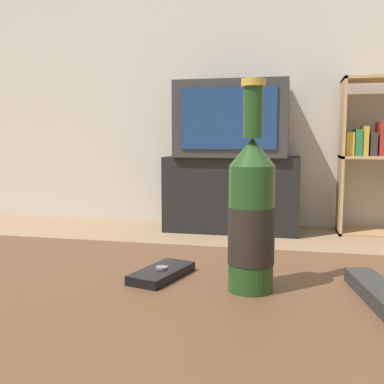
{
  "coord_description": "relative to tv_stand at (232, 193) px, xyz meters",
  "views": [
    {
      "loc": [
        0.24,
        -0.51,
        0.66
      ],
      "look_at": [
        0.04,
        0.4,
        0.55
      ],
      "focal_mm": 42.0,
      "sensor_mm": 36.0,
      "label": 1
    }
  ],
  "objects": [
    {
      "name": "back_wall",
      "position": [
        0.18,
        0.29,
        1.03
      ],
      "size": [
        8.0,
        0.05,
        2.6
      ],
      "color": "beige",
      "rests_on": "ground_plane"
    },
    {
      "name": "coffee_table",
      "position": [
        0.18,
        -2.74,
        0.12
      ],
      "size": [
        1.31,
        0.69,
        0.45
      ],
      "color": "brown",
      "rests_on": "ground_plane"
    },
    {
      "name": "tv_stand",
      "position": [
        0.0,
        0.0,
        0.0
      ],
      "size": [
        0.95,
        0.43,
        0.54
      ],
      "color": "black",
      "rests_on": "ground_plane"
    },
    {
      "name": "television",
      "position": [
        0.0,
        -0.0,
        0.53
      ],
      "size": [
        0.78,
        0.51,
        0.53
      ],
      "color": "#2D2D2D",
      "rests_on": "tv_stand"
    },
    {
      "name": "bookshelf",
      "position": [
        0.96,
        0.07,
        0.31
      ],
      "size": [
        0.44,
        0.3,
        1.08
      ],
      "color": "tan",
      "rests_on": "ground_plane"
    },
    {
      "name": "beer_bottle",
      "position": [
        0.37,
        -2.63,
        0.29
      ],
      "size": [
        0.06,
        0.06,
        0.29
      ],
      "color": "#1E4219",
      "rests_on": "coffee_table"
    },
    {
      "name": "cell_phone",
      "position": [
        0.23,
        -2.61,
        0.19
      ],
      "size": [
        0.08,
        0.13,
        0.02
      ],
      "rotation": [
        0.0,
        0.0,
        -0.28
      ],
      "color": "black",
      "rests_on": "coffee_table"
    },
    {
      "name": "remote_control",
      "position": [
        0.54,
        -2.65,
        0.19
      ],
      "size": [
        0.07,
        0.19,
        0.02
      ],
      "rotation": [
        0.0,
        0.0,
        0.18
      ],
      "color": "#282828",
      "rests_on": "coffee_table"
    }
  ]
}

